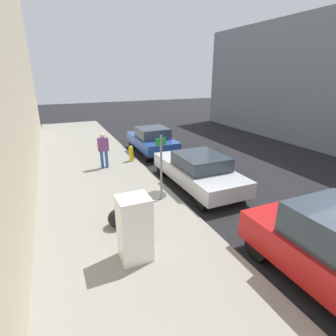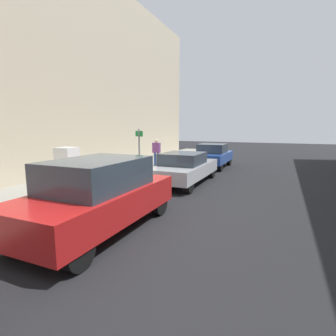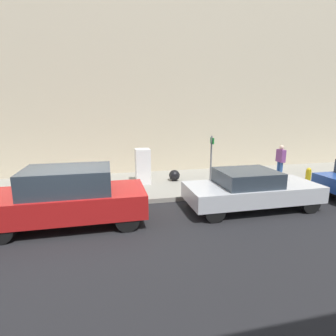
% 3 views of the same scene
% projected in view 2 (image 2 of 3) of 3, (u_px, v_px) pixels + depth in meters
% --- Properties ---
extents(ground_plane, '(80.00, 80.00, 0.00)m').
position_uv_depth(ground_plane, '(121.00, 230.00, 6.35)').
color(ground_plane, black).
extents(sidewalk_slab, '(4.51, 44.00, 0.17)m').
position_uv_depth(sidewalk_slab, '(10.00, 207.00, 7.93)').
color(sidewalk_slab, gray).
rests_on(sidewalk_slab, ground).
extents(discarded_refrigerator, '(0.70, 0.65, 1.55)m').
position_uv_depth(discarded_refrigerator, '(68.00, 168.00, 10.03)').
color(discarded_refrigerator, white).
rests_on(discarded_refrigerator, sidewalk_slab).
extents(manhole_cover, '(0.70, 0.70, 0.02)m').
position_uv_depth(manhole_cover, '(143.00, 177.00, 12.10)').
color(manhole_cover, '#47443F').
rests_on(manhole_cover, sidewalk_slab).
extents(street_sign_post, '(0.36, 0.07, 2.22)m').
position_uv_depth(street_sign_post, '(139.00, 151.00, 11.57)').
color(street_sign_post, slate).
rests_on(street_sign_post, sidewalk_slab).
extents(fire_hydrant, '(0.22, 0.22, 0.78)m').
position_uv_depth(fire_hydrant, '(180.00, 160.00, 15.62)').
color(fire_hydrant, gold).
rests_on(fire_hydrant, sidewalk_slab).
extents(trash_bag, '(0.50, 0.50, 0.50)m').
position_uv_depth(trash_bag, '(92.00, 175.00, 11.48)').
color(trash_bag, black).
rests_on(trash_bag, sidewalk_slab).
extents(pedestrian_walking_far, '(0.46, 0.22, 1.60)m').
position_uv_depth(pedestrian_walking_far, '(156.00, 151.00, 15.70)').
color(pedestrian_walking_far, '#2D5193').
rests_on(pedestrian_walking_far, sidewalk_slab).
extents(parked_suv_red, '(1.93, 4.41, 1.74)m').
position_uv_depth(parked_suv_red, '(98.00, 194.00, 6.23)').
color(parked_suv_red, red).
rests_on(parked_suv_red, ground).
extents(parked_sedan_silver, '(1.86, 4.57, 1.38)m').
position_uv_depth(parked_sedan_silver, '(184.00, 167.00, 11.61)').
color(parked_sedan_silver, silver).
rests_on(parked_sedan_silver, ground).
extents(parked_hatchback_blue, '(1.78, 3.86, 1.47)m').
position_uv_depth(parked_hatchback_blue, '(213.00, 155.00, 16.22)').
color(parked_hatchback_blue, '#23479E').
rests_on(parked_hatchback_blue, ground).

